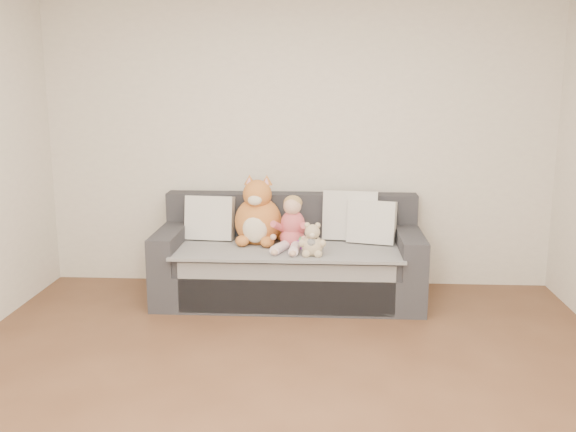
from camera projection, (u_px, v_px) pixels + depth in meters
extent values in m
plane|color=brown|center=(278.00, 421.00, 3.50)|extent=(5.00, 5.00, 0.00)
plane|color=silver|center=(298.00, 141.00, 5.67)|extent=(4.50, 0.00, 4.50)
cube|color=#26262B|center=(289.00, 281.00, 5.44)|extent=(2.20, 0.90, 0.30)
cube|color=#26262B|center=(289.00, 257.00, 5.37)|extent=(1.90, 0.80, 0.15)
cube|color=#26262B|center=(291.00, 215.00, 5.68)|extent=(2.20, 0.20, 0.40)
cube|color=#26262B|center=(172.00, 246.00, 5.44)|extent=(0.20, 0.90, 0.30)
cube|color=#26262B|center=(409.00, 249.00, 5.32)|extent=(0.20, 0.90, 0.30)
cube|color=gray|center=(289.00, 247.00, 5.33)|extent=(1.85, 0.88, 0.02)
cube|color=gray|center=(286.00, 289.00, 5.00)|extent=(1.70, 0.02, 0.41)
cube|color=silver|center=(210.00, 218.00, 5.52)|extent=(0.43, 0.22, 0.39)
cube|color=silver|center=(350.00, 215.00, 5.51)|extent=(0.48, 0.26, 0.44)
cube|color=silver|center=(372.00, 222.00, 5.40)|extent=(0.43, 0.27, 0.38)
ellipsoid|color=#CF5949|center=(292.00, 237.00, 5.29)|extent=(0.21, 0.17, 0.17)
ellipsoid|color=#CF5949|center=(293.00, 223.00, 5.27)|extent=(0.20, 0.17, 0.22)
ellipsoid|color=#DBAA8C|center=(292.00, 206.00, 5.23)|extent=(0.15, 0.15, 0.15)
ellipsoid|color=tan|center=(293.00, 203.00, 5.24)|extent=(0.15, 0.15, 0.12)
cylinder|color=#CF5949|center=(279.00, 227.00, 5.23)|extent=(0.14, 0.20, 0.13)
cylinder|color=#CF5949|center=(303.00, 228.00, 5.19)|extent=(0.08, 0.21, 0.13)
ellipsoid|color=#DBAA8C|center=(273.00, 237.00, 5.18)|extent=(0.05, 0.05, 0.05)
ellipsoid|color=#DBAA8C|center=(304.00, 239.00, 5.12)|extent=(0.05, 0.05, 0.05)
cylinder|color=#E5B2C6|center=(280.00, 248.00, 5.14)|extent=(0.16, 0.27, 0.09)
cylinder|color=#E5B2C6|center=(295.00, 248.00, 5.11)|extent=(0.09, 0.26, 0.09)
ellipsoid|color=#DBAA8C|center=(274.00, 252.00, 5.02)|extent=(0.06, 0.08, 0.04)
ellipsoid|color=#DBAA8C|center=(293.00, 253.00, 4.99)|extent=(0.06, 0.08, 0.04)
ellipsoid|color=#A96325|center=(258.00, 222.00, 5.41)|extent=(0.40, 0.34, 0.42)
ellipsoid|color=beige|center=(255.00, 229.00, 5.29)|extent=(0.21, 0.09, 0.23)
ellipsoid|color=#A96325|center=(257.00, 194.00, 5.33)|extent=(0.24, 0.24, 0.24)
ellipsoid|color=beige|center=(255.00, 200.00, 5.24)|extent=(0.12, 0.07, 0.08)
cone|color=#A96325|center=(250.00, 180.00, 5.36)|extent=(0.10, 0.10, 0.08)
cone|color=pink|center=(249.00, 180.00, 5.35)|extent=(0.06, 0.06, 0.05)
cone|color=#A96325|center=(267.00, 180.00, 5.34)|extent=(0.10, 0.10, 0.08)
cone|color=pink|center=(266.00, 181.00, 5.33)|extent=(0.06, 0.06, 0.05)
ellipsoid|color=#A96325|center=(242.00, 241.00, 5.30)|extent=(0.12, 0.14, 0.09)
ellipsoid|color=#A96325|center=(267.00, 242.00, 5.27)|extent=(0.12, 0.14, 0.09)
cylinder|color=#A96325|center=(281.00, 237.00, 5.47)|extent=(0.18, 0.27, 0.10)
ellipsoid|color=tan|center=(312.00, 246.00, 5.03)|extent=(0.17, 0.14, 0.17)
ellipsoid|color=tan|center=(312.00, 232.00, 4.99)|extent=(0.12, 0.12, 0.12)
ellipsoid|color=tan|center=(307.00, 225.00, 4.99)|extent=(0.05, 0.05, 0.05)
ellipsoid|color=tan|center=(318.00, 225.00, 4.99)|extent=(0.05, 0.05, 0.05)
ellipsoid|color=beige|center=(312.00, 235.00, 4.95)|extent=(0.05, 0.05, 0.05)
ellipsoid|color=tan|center=(302.00, 243.00, 5.00)|extent=(0.06, 0.06, 0.06)
ellipsoid|color=tan|center=(322.00, 243.00, 5.00)|extent=(0.06, 0.06, 0.06)
ellipsoid|color=tan|center=(306.00, 254.00, 4.99)|extent=(0.07, 0.07, 0.07)
ellipsoid|color=tan|center=(318.00, 254.00, 4.98)|extent=(0.07, 0.07, 0.07)
ellipsoid|color=white|center=(315.00, 247.00, 5.07)|extent=(0.13, 0.17, 0.12)
ellipsoid|color=white|center=(312.00, 243.00, 4.99)|extent=(0.08, 0.08, 0.08)
ellipsoid|color=black|center=(309.00, 237.00, 5.00)|extent=(0.03, 0.03, 0.03)
ellipsoid|color=black|center=(316.00, 238.00, 4.98)|extent=(0.03, 0.03, 0.03)
cylinder|color=purple|center=(300.00, 244.00, 5.23)|extent=(0.06, 0.06, 0.08)
cone|color=#3FA55A|center=(300.00, 238.00, 5.22)|extent=(0.06, 0.06, 0.03)
cylinder|color=#3FA55A|center=(295.00, 243.00, 5.24)|extent=(0.01, 0.01, 0.05)
cylinder|color=#3FA55A|center=(305.00, 244.00, 5.23)|extent=(0.01, 0.01, 0.05)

